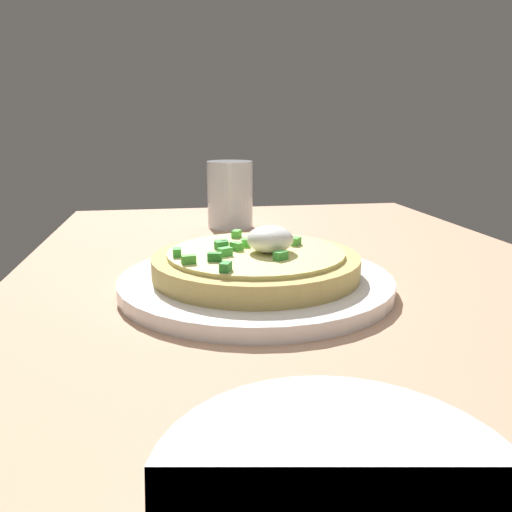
# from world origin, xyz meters

# --- Properties ---
(dining_table) EXTENTS (1.17, 0.65, 0.03)m
(dining_table) POSITION_xyz_m (0.00, 0.00, 0.02)
(dining_table) COLOR tan
(dining_table) RESTS_ON ground
(plate) EXTENTS (0.28, 0.28, 0.01)m
(plate) POSITION_xyz_m (-0.06, -0.06, 0.04)
(plate) COLOR white
(plate) RESTS_ON dining_table
(pizza) EXTENTS (0.21, 0.21, 0.05)m
(pizza) POSITION_xyz_m (-0.06, -0.06, 0.06)
(pizza) COLOR tan
(pizza) RESTS_ON plate
(cup_near) EXTENTS (0.07, 0.07, 0.11)m
(cup_near) POSITION_xyz_m (-0.38, -0.05, 0.08)
(cup_near) COLOR silver
(cup_near) RESTS_ON dining_table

